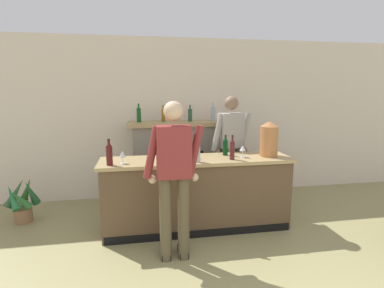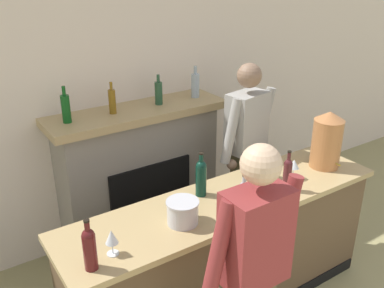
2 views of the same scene
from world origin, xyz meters
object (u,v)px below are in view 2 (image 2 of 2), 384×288
(person_customer, at_px, (252,275))
(wine_bottle_rose_blush, at_px, (243,196))
(wine_bottle_cabernet_heavy, at_px, (89,247))
(wine_glass_front_left, at_px, (294,165))
(wine_bottle_riesling_slim, at_px, (201,176))
(fireplace_stone, at_px, (140,175))
(wine_bottle_burgundy_dark, at_px, (287,173))
(wine_bottle_port_short, at_px, (261,162))
(wine_glass_by_dispenser, at_px, (112,238))
(person_bartender, at_px, (246,151))
(ice_bucket_steel, at_px, (183,212))
(copper_dispenser, at_px, (327,139))

(person_customer, relative_size, wine_bottle_rose_blush, 6.04)
(wine_bottle_cabernet_heavy, height_order, wine_glass_front_left, wine_bottle_cabernet_heavy)
(wine_bottle_riesling_slim, bearing_deg, wine_glass_front_left, -14.14)
(fireplace_stone, distance_m, wine_bottle_burgundy_dark, 1.50)
(wine_bottle_rose_blush, xyz_separation_m, wine_bottle_port_short, (0.46, 0.34, -0.00))
(wine_glass_by_dispenser, bearing_deg, person_customer, -46.25)
(wine_bottle_burgundy_dark, bearing_deg, wine_glass_by_dispenser, 179.24)
(fireplace_stone, xyz_separation_m, person_customer, (-0.27, -1.90, 0.29))
(person_customer, bearing_deg, wine_bottle_port_short, 46.15)
(wine_bottle_port_short, bearing_deg, wine_bottle_burgundy_dark, -87.60)
(fireplace_stone, distance_m, person_bartender, 1.03)
(wine_glass_by_dispenser, bearing_deg, ice_bucket_steel, 5.14)
(copper_dispenser, distance_m, ice_bucket_steel, 1.44)
(person_bartender, height_order, ice_bucket_steel, person_bartender)
(wine_bottle_cabernet_heavy, distance_m, wine_bottle_burgundy_dark, 1.54)
(person_bartender, bearing_deg, wine_bottle_port_short, -116.24)
(person_customer, xyz_separation_m, wine_bottle_cabernet_heavy, (-0.72, 0.54, 0.15))
(fireplace_stone, relative_size, wine_glass_by_dispenser, 10.03)
(wine_bottle_port_short, relative_size, wine_glass_front_left, 1.76)
(fireplace_stone, xyz_separation_m, wine_bottle_port_short, (0.54, -1.05, 0.42))
(ice_bucket_steel, relative_size, wine_bottle_burgundy_dark, 0.68)
(wine_bottle_riesling_slim, bearing_deg, person_customer, -106.46)
(fireplace_stone, xyz_separation_m, wine_bottle_cabernet_heavy, (-0.99, -1.36, 0.44))
(wine_bottle_cabernet_heavy, distance_m, wine_bottle_port_short, 1.56)
(person_bartender, height_order, wine_bottle_port_short, person_bartender)
(ice_bucket_steel, height_order, wine_bottle_riesling_slim, wine_bottle_riesling_slim)
(person_bartender, xyz_separation_m, wine_bottle_rose_blush, (-0.66, -0.75, 0.12))
(fireplace_stone, xyz_separation_m, wine_glass_by_dispenser, (-0.84, -1.31, 0.41))
(ice_bucket_steel, height_order, wine_glass_by_dispenser, wine_glass_by_dispenser)
(copper_dispenser, xyz_separation_m, wine_glass_by_dispenser, (-1.95, -0.10, -0.13))
(wine_glass_front_left, bearing_deg, ice_bucket_steel, -177.75)
(ice_bucket_steel, relative_size, wine_bottle_cabernet_heavy, 0.68)
(ice_bucket_steel, xyz_separation_m, wine_bottle_rose_blush, (0.41, -0.12, 0.05))
(wine_bottle_riesling_slim, xyz_separation_m, wine_glass_front_left, (0.75, -0.19, -0.03))
(copper_dispenser, xyz_separation_m, wine_bottle_burgundy_dark, (-0.56, -0.12, -0.10))
(wine_bottle_cabernet_heavy, xyz_separation_m, wine_glass_by_dispenser, (0.15, 0.05, -0.03))
(person_customer, bearing_deg, fireplace_stone, 81.86)
(wine_bottle_rose_blush, height_order, wine_glass_front_left, wine_bottle_rose_blush)
(fireplace_stone, relative_size, wine_bottle_cabernet_heavy, 5.18)
(ice_bucket_steel, distance_m, wine_glass_front_left, 1.06)
(fireplace_stone, xyz_separation_m, ice_bucket_steel, (-0.32, -1.26, 0.37))
(fireplace_stone, bearing_deg, wine_bottle_burgundy_dark, -67.37)
(fireplace_stone, height_order, wine_bottle_burgundy_dark, fireplace_stone)
(wine_bottle_riesling_slim, bearing_deg, wine_bottle_rose_blush, -74.19)
(copper_dispenser, bearing_deg, wine_bottle_burgundy_dark, -167.99)
(person_bartender, relative_size, wine_bottle_rose_blush, 6.12)
(ice_bucket_steel, relative_size, wine_glass_front_left, 1.35)
(wine_bottle_riesling_slim, distance_m, wine_bottle_burgundy_dark, 0.64)
(person_customer, xyz_separation_m, person_bartender, (1.02, 1.26, 0.02))
(fireplace_stone, relative_size, wine_bottle_burgundy_dark, 5.15)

